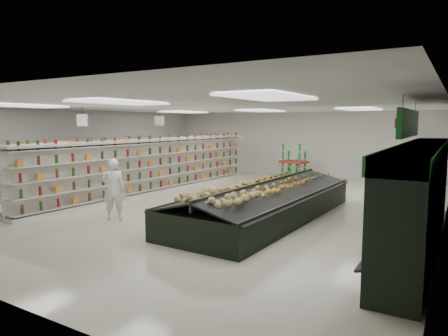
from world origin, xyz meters
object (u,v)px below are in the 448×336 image
Objects in this scene: soda_endcap at (294,163)px; shopper_main at (114,189)px; shopper_background at (191,158)px; produce_island at (266,201)px; gondola_left at (80,169)px; gondola_center at (156,167)px.

shopper_main is (-1.27, -10.24, 0.11)m from soda_endcap.
shopper_background is (-4.67, -1.88, 0.17)m from soda_endcap.
produce_island is 4.20× the size of shopper_main.
produce_island is at bearing -74.37° from soda_endcap.
shopper_background is (-6.86, 5.95, 0.44)m from produce_island.
shopper_background reaches higher than gondola_left.
gondola_left is 9.59m from soda_endcap.
produce_island is 9.09m from shopper_background.
gondola_center is at bearing -154.21° from shopper_background.
gondola_left is at bearing 173.74° from shopper_background.
gondola_center is 6.43× the size of shopper_background.
produce_island is at bearing -122.50° from shopper_background.
shopper_main is 9.02m from shopper_background.
gondola_left reaches higher than soda_endcap.
soda_endcap is (-2.19, 7.83, 0.27)m from produce_island.
soda_endcap is 10.31m from shopper_main.
gondola_center is at bearing 28.78° from gondola_left.
gondola_center is 4.70m from shopper_main.
shopper_background is (1.45, 5.51, 0.09)m from gondola_left.
gondola_left is 5.70m from shopper_background.
shopper_background is at bearing -158.08° from soda_endcap.
gondola_left is 5.70× the size of shopper_background.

